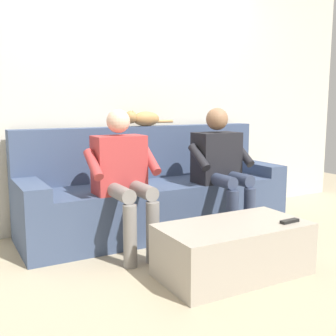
{
  "coord_description": "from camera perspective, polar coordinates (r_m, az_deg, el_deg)",
  "views": [
    {
      "loc": [
        1.68,
        3.18,
        1.15
      ],
      "look_at": [
        0.0,
        0.12,
        0.61
      ],
      "focal_mm": 44.17,
      "sensor_mm": 36.0,
      "label": 1
    }
  ],
  "objects": [
    {
      "name": "person_left_seated",
      "position": [
        3.68,
        7.31,
        0.74
      ],
      "size": [
        0.55,
        0.54,
        1.12
      ],
      "color": "black",
      "rests_on": "ground"
    },
    {
      "name": "coffee_table",
      "position": [
        2.89,
        8.98,
        -11.02
      ],
      "size": [
        1.01,
        0.54,
        0.36
      ],
      "color": "#A89E8E",
      "rests_on": "ground"
    },
    {
      "name": "ground_plane",
      "position": [
        3.29,
        4.12,
        -11.74
      ],
      "size": [
        8.0,
        8.0,
        0.0
      ],
      "primitive_type": "plane",
      "color": "tan"
    },
    {
      "name": "cat_on_backrest",
      "position": [
        3.93,
        -3.47,
        6.84
      ],
      "size": [
        0.5,
        0.14,
        0.15
      ],
      "color": "#B7844C",
      "rests_on": "couch"
    },
    {
      "name": "back_wall",
      "position": [
        4.09,
        -4.58,
        10.35
      ],
      "size": [
        5.37,
        0.06,
        2.53
      ],
      "primitive_type": "cube",
      "color": "beige",
      "rests_on": "ground"
    },
    {
      "name": "couch",
      "position": [
        3.81,
        -1.83,
        -3.81
      ],
      "size": [
        2.44,
        0.74,
        0.95
      ],
      "color": "#3D4C6B",
      "rests_on": "ground"
    },
    {
      "name": "remote_black",
      "position": [
        2.95,
        16.43,
        -7.04
      ],
      "size": [
        0.15,
        0.05,
        0.02
      ],
      "primitive_type": "cube",
      "rotation": [
        0.0,
        0.0,
        0.06
      ],
      "color": "black",
      "rests_on": "coffee_table"
    },
    {
      "name": "person_right_seated",
      "position": [
        3.2,
        -6.19,
        -0.6
      ],
      "size": [
        0.55,
        0.57,
        1.11
      ],
      "color": "#B23838",
      "rests_on": "ground"
    }
  ]
}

